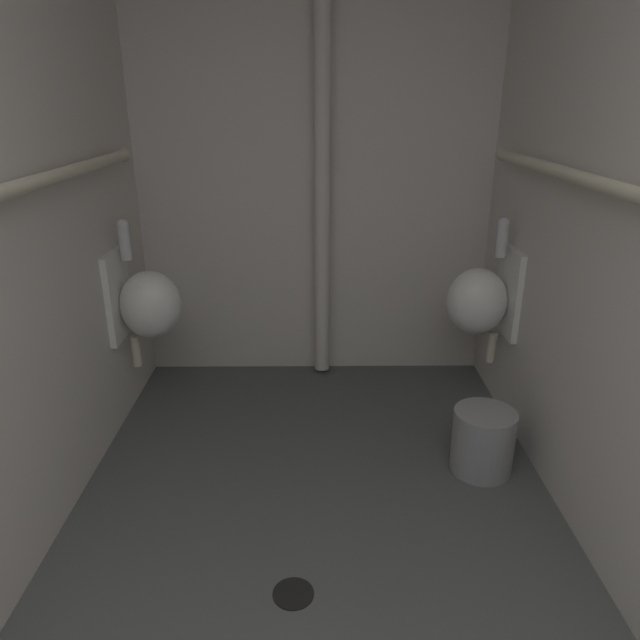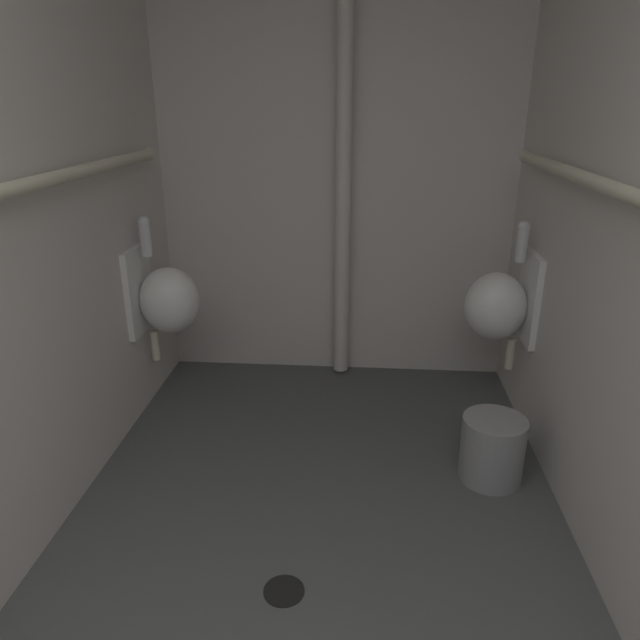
{
  "view_description": "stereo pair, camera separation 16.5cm",
  "coord_description": "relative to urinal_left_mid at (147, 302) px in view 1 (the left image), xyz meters",
  "views": [
    {
      "loc": [
        -0.0,
        0.06,
        1.55
      ],
      "look_at": [
        0.01,
        1.97,
        0.82
      ],
      "focal_mm": 32.79,
      "sensor_mm": 36.0,
      "label": 1
    },
    {
      "loc": [
        0.16,
        0.06,
        1.55
      ],
      "look_at": [
        0.01,
        1.97,
        0.82
      ],
      "focal_mm": 32.79,
      "sensor_mm": 36.0,
      "label": 2
    }
  ],
  "objects": [
    {
      "name": "floor",
      "position": [
        0.83,
        -1.12,
        -0.65
      ],
      "size": [
        2.08,
        3.44,
        0.08
      ],
      "primitive_type": "cube",
      "color": "#4C4F4C",
      "rests_on": "ground"
    },
    {
      "name": "wall_back",
      "position": [
        0.83,
        0.57,
        0.72
      ],
      "size": [
        2.08,
        0.06,
        2.66
      ],
      "primitive_type": "cube",
      "color": "silver",
      "rests_on": "ground"
    },
    {
      "name": "urinal_left_mid",
      "position": [
        0.0,
        0.0,
        0.0
      ],
      "size": [
        0.32,
        0.3,
        0.76
      ],
      "color": "white"
    },
    {
      "name": "urinal_right_mid",
      "position": [
        1.67,
        0.03,
        0.0
      ],
      "size": [
        0.32,
        0.3,
        0.76
      ],
      "color": "white"
    },
    {
      "name": "standpipe_back_wall",
      "position": [
        0.87,
        0.46,
        0.72
      ],
      "size": [
        0.09,
        0.09,
        2.61
      ],
      "primitive_type": "cylinder",
      "color": "silver",
      "rests_on": "ground"
    },
    {
      "name": "floor_drain",
      "position": [
        0.76,
        -1.23,
        -0.6
      ],
      "size": [
        0.14,
        0.14,
        0.01
      ],
      "primitive_type": "cylinder",
      "color": "black",
      "rests_on": "ground"
    },
    {
      "name": "waste_bin",
      "position": [
        1.57,
        -0.53,
        -0.46
      ],
      "size": [
        0.27,
        0.27,
        0.29
      ],
      "primitive_type": "cylinder",
      "color": "gray",
      "rests_on": "ground"
    }
  ]
}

